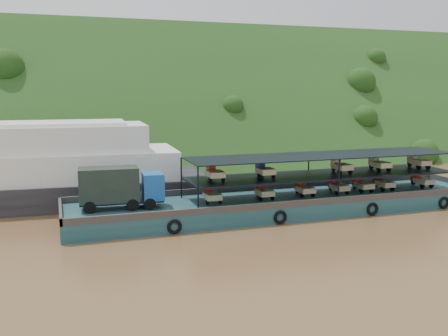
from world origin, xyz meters
name	(u,v)px	position (x,y,z in m)	size (l,w,h in m)	color
ground	(258,210)	(0.00, 0.00, 0.00)	(160.00, 160.00, 0.00)	brown
hillside	(166,156)	(0.00, 36.00, 0.00)	(140.00, 28.00, 28.00)	#1D3814
cargo_barge	(276,199)	(1.08, -1.01, 1.07)	(35.00, 7.18, 4.54)	#123C42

